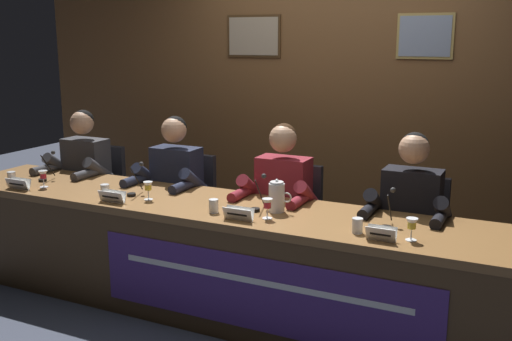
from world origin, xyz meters
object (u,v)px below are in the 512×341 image
Objects in this scene: chair_center at (289,229)px; nameplate_right at (381,234)px; conference_table at (248,248)px; panelist_left at (171,185)px; water_cup_center at (214,207)px; chair_far_left at (98,201)px; juice_glass_far_left at (43,176)px; nameplate_center at (238,214)px; panelist_right at (408,215)px; panelist_center at (279,199)px; microphone_far_left at (46,171)px; water_cup_right at (357,226)px; chair_left at (186,214)px; juice_glass_center at (267,205)px; microphone_right at (388,215)px; nameplate_far_left at (18,184)px; water_pitcher_central at (277,197)px; nameplate_left at (112,196)px; juice_glass_right at (412,225)px; juice_glass_left at (148,187)px; microphone_left at (135,184)px; microphone_center at (258,198)px; water_cup_far_left at (12,178)px; panelist_far_left at (80,174)px; water_cup_left at (105,191)px.

nameplate_right is at bearing -43.14° from chair_center.
conference_table is 1.02m from panelist_left.
chair_far_left is at bearing 154.61° from water_cup_center.
chair_center reaches higher than juice_glass_far_left.
panelist_right is at bearing 35.20° from nameplate_center.
nameplate_right is (0.86, -0.61, 0.06)m from panelist_center.
water_cup_center is at bearing -6.96° from microphone_far_left.
water_cup_right is at bearing 6.40° from nameplate_center.
juice_glass_far_left is at bearing 179.28° from water_cup_center.
chair_far_left is at bearing 180.00° from chair_left.
chair_far_left is at bearing 159.62° from juice_glass_center.
microphone_right is (1.72, -0.36, 0.10)m from panelist_left.
nameplate_far_left is 0.93× the size of water_pitcher_central.
chair_left is at bearing 145.42° from juice_glass_center.
juice_glass_far_left is 1.11m from chair_left.
juice_glass_right is (1.93, 0.10, 0.05)m from nameplate_left.
juice_glass_right is at bearing -15.78° from panelist_left.
nameplate_center is (1.76, 0.03, 0.00)m from nameplate_far_left.
juice_glass_left is 0.14× the size of chair_center.
nameplate_right is at bearing -25.80° from water_cup_right.
panelist_left is at bearing 180.00° from panelist_right.
microphone_left is at bearing -92.22° from chair_left.
juice_glass_center is (1.07, 0.12, 0.05)m from nameplate_left.
water_cup_center is (-0.20, -0.74, 0.34)m from chair_center.
chair_far_left is at bearing 162.45° from microphone_center.
microphone_center is at bearing 38.89° from water_cup_center.
microphone_left reaches higher than juice_glass_left.
microphone_far_left is 0.87m from microphone_left.
microphone_right is at bearing 12.12° from juice_glass_center.
water_pitcher_central is (-0.72, 0.26, 0.05)m from nameplate_right.
juice_glass_far_left is at bearing 0.60° from water_cup_far_left.
panelist_far_left reaches higher than nameplate_far_left.
panelist_far_left is at bearing 165.03° from juice_glass_center.
juice_glass_far_left is 2.47m from microphone_right.
panelist_left is 1.00× the size of panelist_right.
juice_glass_center is at bearing 6.28° from nameplate_left.
panelist_center reaches higher than nameplate_right.
chair_far_left is 2.61m from water_cup_right.
panelist_far_left is 9.88× the size of juice_glass_left.
water_cup_right is at bearing -179.44° from juice_glass_right.
microphone_far_left is 0.24× the size of chair_center.
nameplate_center is at bearing -144.80° from panelist_right.
panelist_far_left is (-0.00, -0.20, 0.28)m from chair_far_left.
chair_center reaches higher than juice_glass_center.
water_cup_far_left and water_cup_left have the same top height.
chair_far_left reaches higher than nameplate_far_left.
panelist_far_left is 14.42× the size of water_cup_right.
microphone_far_left is 1.58m from water_cup_center.
water_cup_right is 0.40× the size of water_pitcher_central.
microphone_center is (0.01, 0.11, 0.29)m from conference_table.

